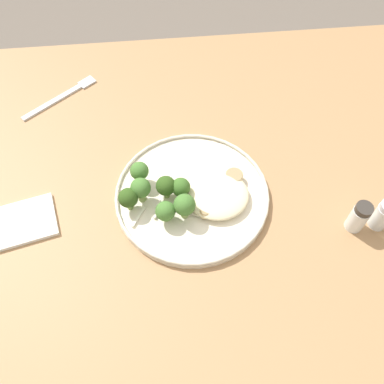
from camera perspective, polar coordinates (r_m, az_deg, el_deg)
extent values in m
plane|color=#665B51|center=(1.48, 0.91, -16.91)|extent=(6.00, 6.00, 0.00)
cube|color=#9E754C|center=(0.81, 1.60, -3.03)|extent=(1.40, 1.00, 0.04)
cube|color=olive|center=(1.53, 23.96, 6.79)|extent=(0.06, 0.06, 0.70)
cylinder|color=beige|center=(0.80, 0.00, -0.58)|extent=(0.29, 0.29, 0.01)
torus|color=beige|center=(0.79, 0.00, -0.25)|extent=(0.29, 0.29, 0.01)
ellipsoid|color=beige|center=(0.78, 3.47, -0.42)|extent=(0.12, 0.11, 0.03)
cylinder|color=#DBB77A|center=(0.77, 1.56, -2.71)|extent=(0.02, 0.02, 0.01)
cylinder|color=#8E774F|center=(0.76, 1.57, -2.42)|extent=(0.02, 0.02, 0.00)
cylinder|color=beige|center=(0.79, 2.01, -0.12)|extent=(0.03, 0.03, 0.02)
cylinder|color=#988766|center=(0.78, 2.03, 0.21)|extent=(0.03, 0.03, 0.00)
cylinder|color=#DBB77A|center=(0.79, 3.76, 0.45)|extent=(0.02, 0.02, 0.01)
cylinder|color=#8E774F|center=(0.79, 3.79, 0.74)|extent=(0.02, 0.02, 0.00)
cylinder|color=beige|center=(0.78, 4.11, -1.59)|extent=(0.02, 0.02, 0.01)
cylinder|color=#988766|center=(0.77, 4.15, -1.29)|extent=(0.02, 0.02, 0.00)
cylinder|color=beige|center=(0.77, -0.03, -1.58)|extent=(0.02, 0.02, 0.01)
cylinder|color=#988766|center=(0.77, -0.03, -1.28)|extent=(0.02, 0.02, 0.00)
cylinder|color=#E5C689|center=(0.81, 5.67, 2.03)|extent=(0.03, 0.03, 0.01)
cylinder|color=#958159|center=(0.80, 5.72, 2.36)|extent=(0.03, 0.03, 0.00)
cylinder|color=#7A994C|center=(0.78, -8.36, -1.69)|extent=(0.02, 0.02, 0.02)
sphere|color=#2D4C19|center=(0.76, -8.58, -0.78)|extent=(0.04, 0.04, 0.04)
cylinder|color=#7A994C|center=(0.81, -6.93, 1.88)|extent=(0.01, 0.01, 0.02)
sphere|color=#42702D|center=(0.79, -7.10, 2.84)|extent=(0.04, 0.04, 0.04)
cylinder|color=#89A356|center=(0.79, -1.49, -0.22)|extent=(0.02, 0.02, 0.02)
sphere|color=#386023|center=(0.77, -1.52, 0.66)|extent=(0.04, 0.04, 0.04)
cylinder|color=#89A356|center=(0.79, -6.74, -0.48)|extent=(0.02, 0.02, 0.02)
sphere|color=#42702D|center=(0.77, -6.93, 0.55)|extent=(0.04, 0.04, 0.04)
cylinder|color=#7A994C|center=(0.79, -3.45, -0.11)|extent=(0.02, 0.02, 0.02)
sphere|color=#2D4C19|center=(0.77, -3.54, 0.84)|extent=(0.04, 0.04, 0.04)
cylinder|color=#89A356|center=(0.76, -0.99, -2.73)|extent=(0.02, 0.02, 0.02)
sphere|color=#42702D|center=(0.74, -1.02, -1.73)|extent=(0.04, 0.04, 0.04)
cylinder|color=#89A356|center=(0.76, -3.51, -3.39)|extent=(0.02, 0.02, 0.02)
sphere|color=#42702D|center=(0.75, -3.59, -2.58)|extent=(0.04, 0.04, 0.04)
cube|color=silver|center=(0.77, -0.48, -2.68)|extent=(0.05, 0.03, 0.00)
cube|color=silver|center=(0.77, -7.24, -3.33)|extent=(0.03, 0.04, 0.00)
cube|color=silver|center=(0.78, -4.31, -1.72)|extent=(0.03, 0.06, 0.00)
cube|color=silver|center=(1.01, -18.29, 11.39)|extent=(0.13, 0.10, 0.00)
cube|color=silver|center=(1.03, -13.96, 14.14)|extent=(0.04, 0.04, 0.00)
cube|color=white|center=(0.84, -22.81, -3.85)|extent=(0.17, 0.12, 0.01)
cylinder|color=white|center=(0.83, 24.17, -3.02)|extent=(0.03, 0.03, 0.05)
cylinder|color=white|center=(0.81, 21.39, -3.35)|extent=(0.03, 0.03, 0.05)
cylinder|color=#332D28|center=(0.78, 22.15, -2.14)|extent=(0.03, 0.03, 0.01)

